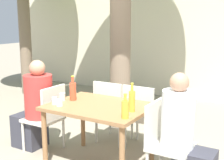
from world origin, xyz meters
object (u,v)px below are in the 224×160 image
(dining_table_front, at_px, (99,113))
(drinking_glass_1, at_px, (62,97))
(oil_cruet_2, at_px, (132,101))
(patio_chair_0, at_px, (48,115))
(drinking_glass_2, at_px, (55,101))
(patio_chair_1, at_px, (164,139))
(drinking_glass_0, at_px, (60,102))
(patio_chair_2, at_px, (111,108))
(patio_chair_3, at_px, (141,113))
(person_seated_1, at_px, (185,139))
(oil_cruet_1, at_px, (125,109))
(soda_bottle_0, at_px, (73,91))
(person_seated_0, at_px, (35,109))

(dining_table_front, bearing_deg, drinking_glass_1, -173.64)
(dining_table_front, relative_size, oil_cruet_2, 3.64)
(patio_chair_0, xyz_separation_m, drinking_glass_2, (0.34, -0.24, 0.30))
(patio_chair_1, relative_size, drinking_glass_0, 10.80)
(dining_table_front, height_order, patio_chair_2, patio_chair_2)
(patio_chair_0, xyz_separation_m, drinking_glass_0, (0.44, -0.26, 0.29))
(patio_chair_1, xyz_separation_m, patio_chair_3, (-0.58, 0.68, 0.00))
(patio_chair_0, bearing_deg, patio_chair_1, 90.00)
(patio_chair_3, distance_m, drinking_glass_0, 1.16)
(dining_table_front, relative_size, patio_chair_0, 1.29)
(patio_chair_0, bearing_deg, drinking_glass_1, 79.65)
(dining_table_front, distance_m, oil_cruet_2, 0.50)
(person_seated_1, bearing_deg, oil_cruet_1, 116.20)
(patio_chair_1, relative_size, drinking_glass_1, 9.84)
(person_seated_1, bearing_deg, patio_chair_0, 90.00)
(patio_chair_3, relative_size, soda_bottle_0, 2.92)
(patio_chair_2, bearing_deg, drinking_glass_0, 81.18)
(drinking_glass_1, bearing_deg, person_seated_0, 174.00)
(patio_chair_0, relative_size, person_seated_1, 0.73)
(patio_chair_0, relative_size, patio_chair_2, 1.00)
(patio_chair_2, xyz_separation_m, patio_chair_3, (0.47, 0.00, 0.00))
(dining_table_front, relative_size, patio_chair_1, 1.29)
(patio_chair_3, height_order, soda_bottle_0, soda_bottle_0)
(person_seated_0, height_order, person_seated_1, person_seated_1)
(oil_cruet_2, relative_size, drinking_glass_1, 3.48)
(patio_chair_0, distance_m, person_seated_0, 0.23)
(dining_table_front, distance_m, drinking_glass_0, 0.48)
(patio_chair_3, bearing_deg, drinking_glass_2, 52.68)
(patio_chair_0, xyz_separation_m, person_seated_0, (-0.23, -0.00, 0.05))
(person_seated_1, relative_size, oil_cruet_2, 3.87)
(person_seated_0, height_order, drinking_glass_2, person_seated_0)
(oil_cruet_1, distance_m, drinking_glass_2, 0.97)
(oil_cruet_1, relative_size, drinking_glass_0, 3.09)
(soda_bottle_0, distance_m, drinking_glass_1, 0.15)
(patio_chair_2, bearing_deg, person_seated_0, 39.97)
(patio_chair_1, bearing_deg, drinking_glass_0, 102.42)
(drinking_glass_1, height_order, drinking_glass_2, drinking_glass_1)
(patio_chair_2, xyz_separation_m, oil_cruet_1, (0.73, -0.95, 0.35))
(soda_bottle_0, relative_size, oil_cruet_1, 1.20)
(oil_cruet_1, bearing_deg, drinking_glass_0, 179.40)
(patio_chair_0, height_order, patio_chair_1, same)
(patio_chair_1, relative_size, person_seated_1, 0.73)
(patio_chair_2, relative_size, person_seated_1, 0.73)
(dining_table_front, height_order, soda_bottle_0, soda_bottle_0)
(soda_bottle_0, relative_size, drinking_glass_2, 3.44)
(person_seated_0, xyz_separation_m, drinking_glass_1, (0.54, -0.06, 0.25))
(patio_chair_3, relative_size, oil_cruet_2, 2.83)
(patio_chair_2, relative_size, person_seated_0, 0.73)
(drinking_glass_0, xyz_separation_m, drinking_glass_1, (-0.13, 0.21, 0.00))
(oil_cruet_1, bearing_deg, drinking_glass_2, 178.31)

